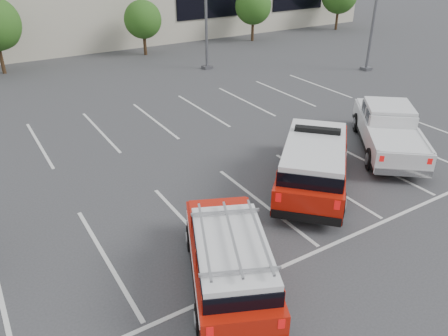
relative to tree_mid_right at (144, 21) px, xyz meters
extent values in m
plane|color=#37373A|center=(-5.09, -22.05, -2.50)|extent=(120.00, 120.00, 0.00)
cube|color=silver|center=(-5.09, -17.55, -2.50)|extent=(23.00, 15.00, 0.01)
cylinder|color=#3F2B19|center=(-10.09, -0.05, -1.58)|extent=(0.24, 0.24, 1.84)
sphere|color=#225416|center=(-9.69, 0.15, 0.15)|extent=(2.24, 2.24, 2.24)
cylinder|color=#3F2B19|center=(-0.09, -0.05, -1.75)|extent=(0.24, 0.24, 1.51)
sphere|color=#225416|center=(-0.09, -0.05, 0.10)|extent=(2.77, 2.77, 2.77)
sphere|color=#225416|center=(0.31, 0.15, -0.32)|extent=(1.85, 1.85, 1.85)
cylinder|color=#3F2B19|center=(9.91, -0.05, -1.67)|extent=(0.24, 0.24, 1.67)
sphere|color=#225416|center=(9.91, -0.05, 0.38)|extent=(3.07, 3.07, 3.07)
sphere|color=#225416|center=(10.31, 0.15, -0.08)|extent=(2.05, 2.05, 2.05)
cylinder|color=#3F2B19|center=(19.91, -0.05, -1.58)|extent=(0.24, 0.24, 1.84)
sphere|color=#225416|center=(20.31, 0.15, 0.15)|extent=(2.24, 2.24, 2.24)
cube|color=#59595E|center=(1.91, -6.05, -2.40)|extent=(0.60, 0.60, 0.20)
cube|color=#59595E|center=(10.91, -12.05, -2.40)|extent=(0.60, 0.60, 0.20)
cube|color=#B31608|center=(-2.82, -21.92, -1.69)|extent=(5.71, 5.61, 0.90)
cube|color=black|center=(-3.20, -22.29, -1.01)|extent=(4.36, 4.30, 0.47)
cube|color=silver|center=(-3.20, -22.29, -0.69)|extent=(4.27, 4.21, 0.17)
cube|color=black|center=(-2.54, -21.66, -0.52)|extent=(1.31, 1.35, 0.16)
cube|color=silver|center=(1.83, -21.32, -1.73)|extent=(5.33, 5.86, 0.86)
cube|color=black|center=(2.17, -20.91, -1.08)|extent=(2.78, 2.80, 0.45)
cube|color=silver|center=(2.17, -20.91, -0.77)|extent=(2.72, 2.75, 0.16)
cube|color=#B31608|center=(-8.09, -24.64, -1.80)|extent=(3.59, 5.04, 0.77)
cube|color=black|center=(-8.27, -25.06, -1.21)|extent=(2.85, 3.63, 0.41)
cube|color=silver|center=(-8.27, -25.06, -0.94)|extent=(2.79, 3.56, 0.15)
cube|color=#A5A5A8|center=(-8.27, -25.06, -0.68)|extent=(2.77, 3.36, 0.06)
camera|label=1|loc=(-12.73, -31.90, 5.37)|focal=35.00mm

